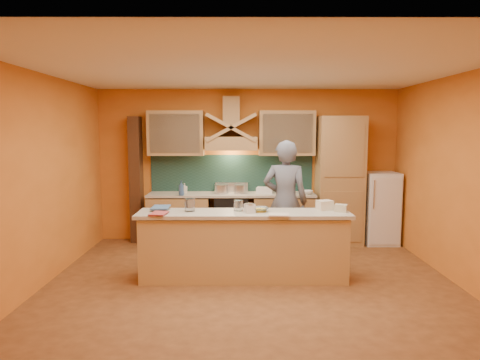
{
  "coord_description": "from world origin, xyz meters",
  "views": [
    {
      "loc": [
        -0.17,
        -5.44,
        2.05
      ],
      "look_at": [
        -0.15,
        0.9,
        1.31
      ],
      "focal_mm": 32.0,
      "sensor_mm": 36.0,
      "label": 1
    }
  ],
  "objects_px": {
    "stove": "(231,219)",
    "mixing_bowl": "(260,209)",
    "person": "(285,201)",
    "kitchen_scale": "(250,208)",
    "fridge": "(380,208)"
  },
  "relations": [
    {
      "from": "stove",
      "to": "mixing_bowl",
      "type": "relative_size",
      "value": 3.65
    },
    {
      "from": "mixing_bowl",
      "to": "person",
      "type": "bearing_deg",
      "value": 61.49
    },
    {
      "from": "mixing_bowl",
      "to": "stove",
      "type": "bearing_deg",
      "value": 102.63
    },
    {
      "from": "stove",
      "to": "kitchen_scale",
      "type": "height_order",
      "value": "kitchen_scale"
    },
    {
      "from": "person",
      "to": "mixing_bowl",
      "type": "bearing_deg",
      "value": 73.54
    },
    {
      "from": "stove",
      "to": "fridge",
      "type": "xyz_separation_m",
      "value": [
        2.7,
        0.0,
        0.2
      ]
    },
    {
      "from": "person",
      "to": "mixing_bowl",
      "type": "height_order",
      "value": "person"
    },
    {
      "from": "mixing_bowl",
      "to": "fridge",
      "type": "bearing_deg",
      "value": 39.45
    },
    {
      "from": "stove",
      "to": "mixing_bowl",
      "type": "height_order",
      "value": "mixing_bowl"
    },
    {
      "from": "stove",
      "to": "kitchen_scale",
      "type": "bearing_deg",
      "value": -81.74
    },
    {
      "from": "person",
      "to": "mixing_bowl",
      "type": "xyz_separation_m",
      "value": [
        -0.44,
        -0.81,
        0.02
      ]
    },
    {
      "from": "fridge",
      "to": "mixing_bowl",
      "type": "height_order",
      "value": "fridge"
    },
    {
      "from": "kitchen_scale",
      "to": "mixing_bowl",
      "type": "relative_size",
      "value": 0.53
    },
    {
      "from": "fridge",
      "to": "mixing_bowl",
      "type": "xyz_separation_m",
      "value": [
        -2.28,
        -1.88,
        0.33
      ]
    },
    {
      "from": "stove",
      "to": "fridge",
      "type": "height_order",
      "value": "fridge"
    }
  ]
}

